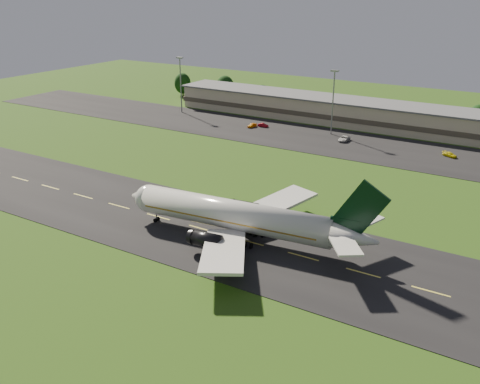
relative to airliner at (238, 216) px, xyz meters
The scene contains 12 objects.
ground 19.91m from the airliner, behind, with size 360.00×360.00×0.00m, color #204210.
taxiway 19.90m from the airliner, behind, with size 220.00×30.00×0.10m, color black.
apron 74.61m from the airliner, 105.07° to the left, with size 260.00×30.00×0.10m, color black.
airliner is the anchor object (origin of this frame).
terminal 96.96m from the airliner, 97.68° to the left, with size 145.00×16.00×8.40m.
light_mast_west 109.45m from the airliner, 132.94° to the left, with size 2.40×1.20×20.35m.
light_mast_centre 81.59m from the airliner, 100.19° to the left, with size 2.40×1.20×20.35m.
tree_line 106.06m from the airliner, 87.60° to the left, with size 197.56×8.85×10.20m.
service_vehicle_a 84.48m from the airliner, 118.54° to the left, with size 1.63×4.04×1.38m, color orange.
service_vehicle_b 85.11m from the airliner, 116.06° to the left, with size 1.26×3.62×1.19m, color maroon.
service_vehicle_c 74.77m from the airliner, 95.91° to the left, with size 2.41×5.22×1.45m, color silver.
service_vehicle_d 78.11m from the airliner, 72.62° to the left, with size 1.75×4.29×1.25m, color yellow.
Camera 1 is at (67.36, -77.25, 45.04)m, focal length 40.00 mm.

